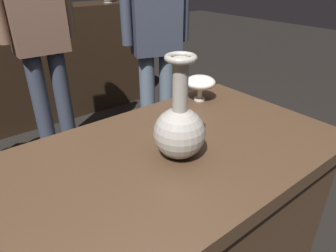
# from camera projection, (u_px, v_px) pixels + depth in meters

# --- Properties ---
(display_plinth) EXTENTS (1.20, 0.64, 0.80)m
(display_plinth) POSITION_uv_depth(u_px,v_px,m) (159.00, 250.00, 1.07)
(display_plinth) COLOR #422D1E
(display_plinth) RESTS_ON ground_plane
(back_display_shelf) EXTENTS (2.60, 0.40, 0.99)m
(back_display_shelf) POSITION_uv_depth(u_px,v_px,m) (1.00, 73.00, 2.55)
(back_display_shelf) COLOR black
(back_display_shelf) RESTS_ON ground_plane
(vase_centerpiece) EXTENTS (0.15, 0.15, 0.30)m
(vase_centerpiece) POSITION_uv_depth(u_px,v_px,m) (179.00, 128.00, 0.85)
(vase_centerpiece) COLOR gray
(vase_centerpiece) RESTS_ON display_plinth
(vase_tall_behind) EXTENTS (0.12, 0.12, 0.10)m
(vase_tall_behind) POSITION_uv_depth(u_px,v_px,m) (200.00, 83.00, 1.23)
(vase_tall_behind) COLOR silver
(vase_tall_behind) RESTS_ON display_plinth
(shelf_vase_right) EXTENTS (0.07, 0.07, 0.15)m
(shelf_vase_right) POSITION_uv_depth(u_px,v_px,m) (54.00, 1.00, 2.55)
(shelf_vase_right) COLOR #7A388E
(shelf_vase_right) RESTS_ON back_display_shelf
(visitor_center_back) EXTENTS (0.47, 0.19, 1.63)m
(visitor_center_back) POSITION_uv_depth(u_px,v_px,m) (38.00, 27.00, 1.87)
(visitor_center_back) COLOR #333847
(visitor_center_back) RESTS_ON ground_plane
(visitor_near_right) EXTENTS (0.45, 0.27, 1.53)m
(visitor_near_right) POSITION_uv_depth(u_px,v_px,m) (156.00, 33.00, 2.04)
(visitor_near_right) COLOR slate
(visitor_near_right) RESTS_ON ground_plane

